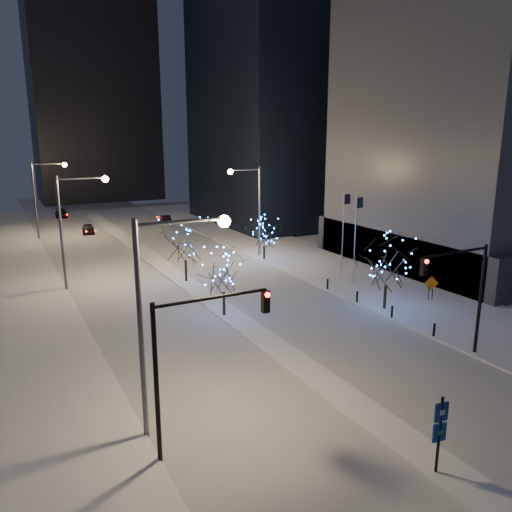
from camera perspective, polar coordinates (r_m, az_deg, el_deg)
ground at (r=26.91m, az=10.75°, el=-16.16°), size 160.00×160.00×0.00m
road at (r=56.61m, az=-11.90°, el=-0.22°), size 20.00×130.00×0.02m
median at (r=51.95m, az=-10.33°, el=-1.31°), size 2.00×80.00×0.15m
east_sidewalk at (r=50.16m, az=9.91°, el=-1.83°), size 10.00×90.00×0.15m
west_sidewalk at (r=40.18m, az=-25.15°, el=-6.89°), size 8.00×90.00×0.15m
midrise_block at (r=60.84m, az=26.47°, el=13.88°), size 30.00×22.00×30.00m
plinth at (r=61.84m, az=25.21°, el=1.82°), size 30.00×24.00×4.00m
horizon_block at (r=112.21m, az=-18.04°, el=16.93°), size 24.00×14.00×42.00m
street_lamp_w_near at (r=21.92m, az=-10.55°, el=-4.58°), size 4.40×0.56×10.00m
street_lamp_w_mid at (r=45.86m, az=-20.19°, el=4.30°), size 4.40×0.56×10.00m
street_lamp_w_far at (r=70.53m, az=-23.19°, el=7.03°), size 4.40×0.56×10.00m
street_lamp_east at (r=54.56m, az=-0.45°, el=6.45°), size 3.90×0.56×10.00m
traffic_signal_west at (r=20.92m, az=-7.31°, el=-10.47°), size 5.26×0.43×7.00m
traffic_signal_east at (r=31.72m, az=22.72°, el=-3.01°), size 5.26×0.43×7.00m
flagpoles at (r=46.02m, az=10.64°, el=2.79°), size 1.35×2.60×8.00m
bollards at (r=39.73m, az=13.31°, el=-5.34°), size 0.16×12.16×0.90m
car_near at (r=72.96m, az=-18.64°, el=2.96°), size 2.09×4.08×1.33m
car_mid at (r=78.80m, az=-10.38°, el=4.17°), size 1.77×3.99×1.27m
car_far at (r=89.17m, az=-21.36°, el=4.55°), size 2.14×4.58×1.29m
holiday_tree_median_near at (r=36.79m, az=-3.73°, el=-1.96°), size 4.59×4.59×5.03m
holiday_tree_median_far at (r=45.84m, az=-8.12°, el=1.56°), size 4.92×4.92×5.70m
holiday_tree_plaza_near at (r=39.28m, az=14.76°, el=-0.85°), size 6.05×6.05×5.71m
holiday_tree_plaza_far at (r=53.59m, az=0.93°, el=2.58°), size 4.15×4.15×4.53m
wayfinding_sign at (r=21.88m, az=20.27°, el=-17.94°), size 0.61×0.16×3.44m
construction_sign at (r=43.15m, az=19.38°, el=-3.21°), size 1.13×0.51×1.99m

